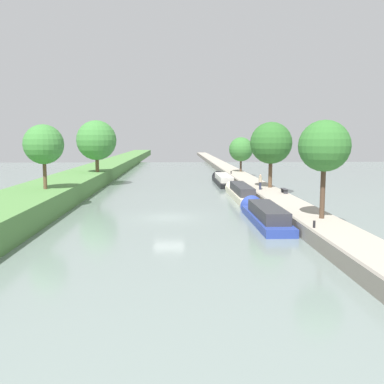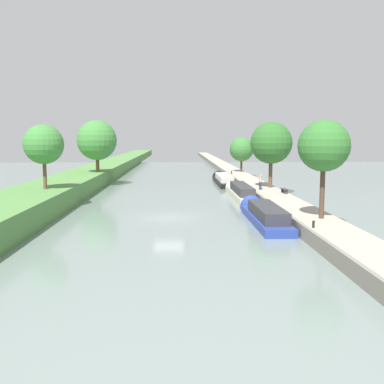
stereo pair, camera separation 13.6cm
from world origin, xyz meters
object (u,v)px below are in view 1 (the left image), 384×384
at_px(person_walking, 260,182).
at_px(park_bench, 284,190).
at_px(mooring_bollard_near, 314,224).
at_px(mooring_bollard_far, 231,172).
at_px(narrowboat_blue, 264,214).
at_px(narrowboat_cream, 240,192).
at_px(narrowboat_black, 223,180).

relative_size(person_walking, park_bench, 1.11).
relative_size(mooring_bollard_near, mooring_bollard_far, 1.00).
height_order(narrowboat_blue, mooring_bollard_far, narrowboat_blue).
height_order(person_walking, park_bench, person_walking).
bearing_deg(mooring_bollard_near, mooring_bollard_far, 90.00).
distance_m(narrowboat_blue, narrowboat_cream, 13.11).
xyz_separation_m(mooring_bollard_near, mooring_bollard_far, (0.00, 40.61, 0.00)).
bearing_deg(mooring_bollard_far, narrowboat_blue, -93.04).
height_order(mooring_bollard_near, mooring_bollard_far, same).
xyz_separation_m(narrowboat_cream, mooring_bollard_far, (1.71, 20.78, 0.48)).
relative_size(narrowboat_cream, mooring_bollard_near, 28.72).
relative_size(person_walking, mooring_bollard_far, 3.69).
bearing_deg(mooring_bollard_near, person_walking, 88.49).
bearing_deg(mooring_bollard_near, narrowboat_blue, 105.00).
height_order(narrowboat_blue, person_walking, person_walking).
distance_m(mooring_bollard_near, mooring_bollard_far, 40.61).
bearing_deg(narrowboat_cream, park_bench, -36.02).
distance_m(mooring_bollard_near, park_bench, 17.01).
bearing_deg(person_walking, narrowboat_cream, -176.41).
height_order(person_walking, mooring_bollard_far, person_walking).
bearing_deg(park_bench, narrowboat_cream, 143.98).
bearing_deg(mooring_bollard_near, narrowboat_black, 93.27).
bearing_deg(mooring_bollard_far, narrowboat_black, -108.75).
distance_m(narrowboat_black, mooring_bollard_far, 6.21).
bearing_deg(narrowboat_blue, mooring_bollard_far, 86.96).
distance_m(person_walking, mooring_bollard_near, 19.99).
xyz_separation_m(narrowboat_blue, mooring_bollard_far, (1.80, 33.90, 0.56)).
relative_size(mooring_bollard_far, park_bench, 0.30).
relative_size(narrowboat_cream, person_walking, 7.79).
height_order(narrowboat_blue, narrowboat_cream, narrowboat_cream).
relative_size(narrowboat_blue, mooring_bollard_near, 25.50).
bearing_deg(narrowboat_black, narrowboat_cream, -88.92).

